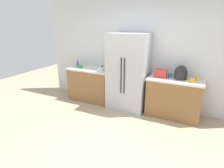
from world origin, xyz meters
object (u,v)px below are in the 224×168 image
(cup_a, at_px, (198,78))
(cup_b, at_px, (192,81))
(bowl_a, at_px, (79,67))
(refrigerator, at_px, (128,72))
(toaster, at_px, (161,73))
(rice_cooker, at_px, (181,73))
(cup_c, at_px, (170,75))
(bowl_b, at_px, (101,69))
(cup_d, at_px, (102,67))
(bottle_a, at_px, (78,64))

(cup_a, bearing_deg, cup_b, -109.56)
(cup_a, relative_size, bowl_a, 0.50)
(refrigerator, bearing_deg, toaster, 3.07)
(refrigerator, distance_m, rice_cooker, 1.22)
(toaster, distance_m, cup_c, 0.22)
(refrigerator, xyz_separation_m, cup_b, (1.47, -0.08, 0.01))
(refrigerator, distance_m, bowl_b, 0.76)
(cup_b, bearing_deg, bowl_a, 178.56)
(cup_b, height_order, cup_d, cup_b)
(bowl_a, distance_m, bowl_b, 0.71)
(refrigerator, bearing_deg, cup_d, 165.48)
(cup_b, relative_size, cup_c, 0.94)
(cup_c, xyz_separation_m, cup_d, (-1.84, 0.09, -0.01))
(rice_cooker, bearing_deg, toaster, -172.27)
(bowl_b, bearing_deg, toaster, 1.95)
(bottle_a, height_order, bowl_b, bottle_a)
(rice_cooker, height_order, cup_d, rice_cooker)
(cup_c, relative_size, bowl_b, 0.52)
(rice_cooker, bearing_deg, refrigerator, -175.29)
(bowl_a, bearing_deg, cup_a, 3.66)
(rice_cooker, height_order, bowl_b, rice_cooker)
(toaster, relative_size, cup_d, 3.55)
(rice_cooker, xyz_separation_m, bottle_a, (-2.81, 0.01, -0.06))
(toaster, relative_size, cup_c, 2.69)
(refrigerator, height_order, cup_a, refrigerator)
(bottle_a, relative_size, bowl_a, 1.14)
(toaster, height_order, bowl_b, toaster)
(rice_cooker, relative_size, bottle_a, 1.44)
(cup_a, height_order, bowl_b, cup_a)
(bottle_a, xyz_separation_m, cup_c, (2.58, 0.03, -0.03))
(rice_cooker, height_order, cup_c, rice_cooker)
(refrigerator, relative_size, bowl_b, 10.11)
(rice_cooker, xyz_separation_m, cup_c, (-0.23, 0.04, -0.09))
(toaster, relative_size, bowl_a, 1.39)
(bottle_a, distance_m, bowl_b, 0.85)
(cup_a, height_order, bowl_a, cup_a)
(refrigerator, bearing_deg, cup_b, -2.96)
(cup_a, bearing_deg, bowl_a, -176.34)
(cup_d, xyz_separation_m, bowl_a, (-0.61, -0.22, -0.01))
(bowl_b, bearing_deg, cup_c, 4.81)
(rice_cooker, distance_m, bowl_a, 2.68)
(bottle_a, distance_m, cup_c, 2.58)
(refrigerator, xyz_separation_m, bowl_b, (-0.76, -0.01, 0.00))
(toaster, xyz_separation_m, bottle_a, (-2.39, 0.07, -0.01))
(cup_d, bearing_deg, rice_cooker, -3.38)
(rice_cooker, height_order, cup_b, rice_cooker)
(toaster, height_order, bottle_a, bottle_a)
(toaster, height_order, cup_a, toaster)
(bowl_a, height_order, bowl_b, bowl_b)
(cup_d, bearing_deg, bottle_a, -171.22)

